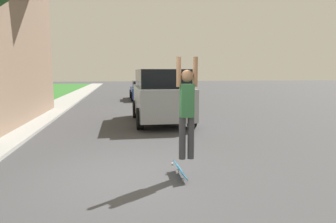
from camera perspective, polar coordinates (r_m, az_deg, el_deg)
ground_plane at (r=6.06m, az=-9.17°, el=-12.18°), size 120.00×120.00×0.00m
sidewalk at (r=12.42m, az=-26.14°, el=-2.43°), size 1.80×80.00×0.10m
suv_parked at (r=12.09m, az=-1.40°, el=3.22°), size 2.13×4.47×2.13m
car_down_street at (r=22.32m, az=-4.79°, el=4.02°), size 1.88×4.17×1.38m
skateboarder at (r=5.68m, az=3.61°, el=0.85°), size 0.41×0.23×1.95m
skateboard at (r=5.94m, az=2.22°, el=-10.99°), size 0.20×0.82×0.23m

